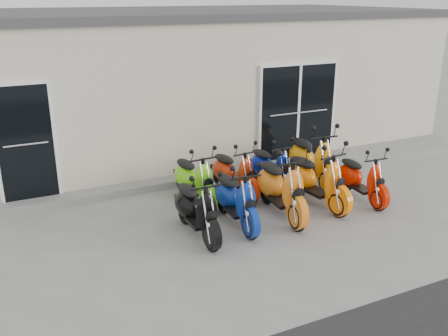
{
  "coord_description": "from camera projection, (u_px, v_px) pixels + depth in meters",
  "views": [
    {
      "loc": [
        -3.68,
        -7.11,
        3.76
      ],
      "look_at": [
        0.0,
        0.6,
        0.75
      ],
      "focal_mm": 40.0,
      "sensor_mm": 36.0,
      "label": 1
    }
  ],
  "objects": [
    {
      "name": "scooter_back_green",
      "position": [
        194.0,
        173.0,
        9.26
      ],
      "size": [
        0.71,
        1.66,
        1.2
      ],
      "primitive_type": null,
      "rotation": [
        0.0,
        0.0,
        0.08
      ],
      "color": "#71E115",
      "rests_on": "ground"
    },
    {
      "name": "ground",
      "position": [
        239.0,
        218.0,
        8.79
      ],
      "size": [
        80.0,
        80.0,
        0.0
      ],
      "primitive_type": "plane",
      "color": "gray",
      "rests_on": "ground"
    },
    {
      "name": "scooter_front_red",
      "position": [
        362.0,
        172.0,
        9.37
      ],
      "size": [
        0.64,
        1.57,
        1.14
      ],
      "primitive_type": null,
      "rotation": [
        0.0,
        0.0,
        -0.05
      ],
      "color": "red",
      "rests_on": "ground"
    },
    {
      "name": "scooter_back_red",
      "position": [
        234.0,
        167.0,
        9.62
      ],
      "size": [
        0.78,
        1.65,
        1.17
      ],
      "primitive_type": null,
      "rotation": [
        0.0,
        0.0,
        0.13
      ],
      "color": "#BC2709",
      "rests_on": "ground"
    },
    {
      "name": "door_left",
      "position": [
        25.0,
        140.0,
        8.92
      ],
      "size": [
        1.07,
        0.08,
        2.22
      ],
      "primitive_type": "cube",
      "color": "black",
      "rests_on": "front_step"
    },
    {
      "name": "scooter_back_blue",
      "position": [
        271.0,
        161.0,
        9.99
      ],
      "size": [
        0.68,
        1.58,
        1.14
      ],
      "primitive_type": null,
      "rotation": [
        0.0,
        0.0,
        0.08
      ],
      "color": "#031381",
      "rests_on": "ground"
    },
    {
      "name": "roof_cap",
      "position": [
        143.0,
        13.0,
        12.13
      ],
      "size": [
        14.2,
        6.2,
        0.16
      ],
      "primitive_type": "cube",
      "color": "#3F3F42",
      "rests_on": "building"
    },
    {
      "name": "building",
      "position": [
        146.0,
        82.0,
        12.69
      ],
      "size": [
        14.0,
        6.0,
        3.2
      ],
      "primitive_type": "cube",
      "color": "beige",
      "rests_on": "ground"
    },
    {
      "name": "scooter_front_orange_a",
      "position": [
        281.0,
        179.0,
        8.67
      ],
      "size": [
        0.87,
        1.93,
        1.38
      ],
      "primitive_type": null,
      "rotation": [
        0.0,
        0.0,
        -0.1
      ],
      "color": "orange",
      "rests_on": "ground"
    },
    {
      "name": "scooter_front_black",
      "position": [
        196.0,
        202.0,
        7.95
      ],
      "size": [
        0.63,
        1.67,
        1.22
      ],
      "primitive_type": null,
      "rotation": [
        0.0,
        0.0,
        0.02
      ],
      "color": "black",
      "rests_on": "ground"
    },
    {
      "name": "scooter_front_orange_b",
      "position": [
        316.0,
        172.0,
        9.11
      ],
      "size": [
        0.85,
        1.86,
        1.33
      ],
      "primitive_type": null,
      "rotation": [
        0.0,
        0.0,
        0.11
      ],
      "color": "orange",
      "rests_on": "ground"
    },
    {
      "name": "scooter_front_blue",
      "position": [
        235.0,
        191.0,
        8.34
      ],
      "size": [
        0.68,
        1.7,
        1.24
      ],
      "primitive_type": null,
      "rotation": [
        0.0,
        0.0,
        -0.04
      ],
      "color": "navy",
      "rests_on": "ground"
    },
    {
      "name": "front_step",
      "position": [
        195.0,
        178.0,
        10.49
      ],
      "size": [
        14.0,
        0.4,
        0.15
      ],
      "primitive_type": "cube",
      "color": "gray",
      "rests_on": "ground"
    },
    {
      "name": "door_right",
      "position": [
        298.0,
        109.0,
        11.28
      ],
      "size": [
        2.02,
        0.08,
        2.22
      ],
      "primitive_type": "cube",
      "color": "black",
      "rests_on": "front_step"
    },
    {
      "name": "scooter_back_yellow",
      "position": [
        312.0,
        152.0,
        10.16
      ],
      "size": [
        0.83,
        1.91,
        1.37
      ],
      "primitive_type": null,
      "rotation": [
        0.0,
        0.0,
        -0.09
      ],
      "color": "orange",
      "rests_on": "ground"
    }
  ]
}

